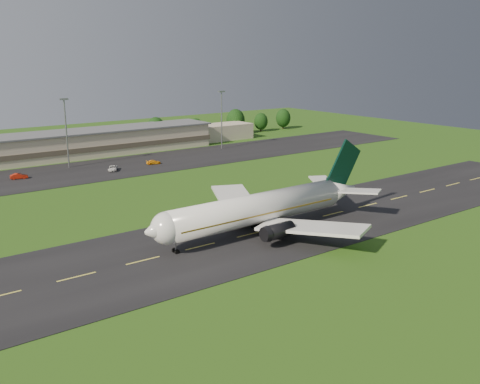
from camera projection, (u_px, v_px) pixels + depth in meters
ground at (200, 247)px, 93.05m from camera, size 360.00×360.00×0.00m
taxiway at (200, 247)px, 93.04m from camera, size 220.00×30.00×0.10m
apron at (62, 174)px, 149.01m from camera, size 260.00×30.00×0.10m
airliner at (260, 209)px, 99.61m from camera, size 51.25×42.18×15.57m
terminal at (55, 147)px, 170.52m from camera, size 145.00×16.00×8.40m
light_mast_centre at (66, 125)px, 154.95m from camera, size 2.40×1.20×20.35m
light_mast_east at (222, 113)px, 186.69m from camera, size 2.40×1.20×20.35m
tree_line at (121, 133)px, 193.81m from camera, size 192.14×9.26×10.55m
service_vehicle_b at (19, 176)px, 143.39m from camera, size 4.77×2.54×1.49m
service_vehicle_c at (113, 168)px, 153.56m from camera, size 4.49×5.56×1.41m
service_vehicle_d at (154, 162)px, 162.52m from camera, size 4.61×2.47×1.27m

